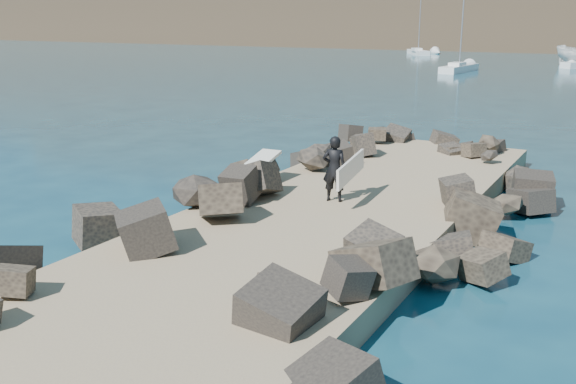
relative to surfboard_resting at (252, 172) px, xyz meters
The scene contains 8 objects.
ground 3.41m from the surfboard_resting, 33.61° to the right, with size 800.00×800.00×0.00m, color #0F384C.
jetty 4.73m from the surfboard_resting, 54.52° to the right, with size 6.00×26.00×0.60m, color #8C7759.
riprap_left 3.35m from the surfboard_resting, 93.32° to the right, with size 2.60×22.00×1.00m, color black.
riprap_right 6.53m from the surfboard_resting, 30.48° to the right, with size 2.60×22.00×1.00m, color black.
surfboard_resting is the anchor object (origin of this frame).
surfer_with_board 2.63m from the surfboard_resting, ahead, with size 0.94×2.08×1.68m.
sailboat_e 79.66m from the surfboard_resting, 104.99° to the left, with size 5.14×6.70×8.45m.
sailboat_a 49.89m from the surfboard_resting, 98.49° to the left, with size 2.19×7.14×8.48m.
Camera 1 is at (6.54, -12.64, 5.13)m, focal length 40.00 mm.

